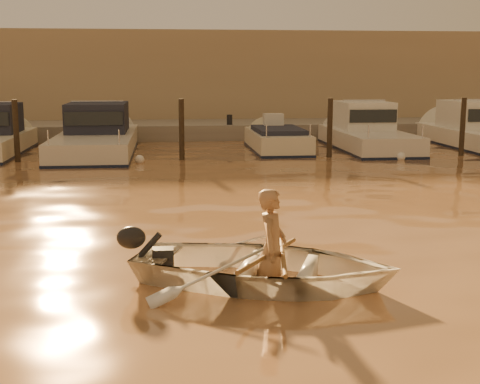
{
  "coord_description": "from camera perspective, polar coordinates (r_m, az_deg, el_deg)",
  "views": [
    {
      "loc": [
        -0.77,
        -8.31,
        2.89
      ],
      "look_at": [
        0.56,
        3.42,
        0.75
      ],
      "focal_mm": 50.0,
      "sensor_mm": 36.0,
      "label": 1
    }
  ],
  "objects": [
    {
      "name": "ground_plane",
      "position": [
        8.83,
        -1.12,
        -8.83
      ],
      "size": [
        160.0,
        160.0,
        0.0
      ],
      "primitive_type": "plane",
      "color": "#8E5D39",
      "rests_on": "ground"
    },
    {
      "name": "dinghy",
      "position": [
        9.21,
        2.12,
        -6.34
      ],
      "size": [
        4.31,
        3.7,
        0.75
      ],
      "primitive_type": "imported",
      "rotation": [
        0.0,
        0.0,
        1.21
      ],
      "color": "silver",
      "rests_on": "ground_plane"
    },
    {
      "name": "person",
      "position": [
        9.12,
        2.75,
        -4.81
      ],
      "size": [
        0.57,
        0.69,
        1.63
      ],
      "primitive_type": "imported",
      "rotation": [
        0.0,
        0.0,
        1.21
      ],
      "color": "#9A6F4D",
      "rests_on": "dinghy"
    },
    {
      "name": "outboard_motor",
      "position": [
        9.61,
        -6.71,
        -5.55
      ],
      "size": [
        0.98,
        0.69,
        0.7
      ],
      "primitive_type": null,
      "rotation": [
        0.0,
        0.0,
        -0.36
      ],
      "color": "black",
      "rests_on": "dinghy"
    },
    {
      "name": "oar_port",
      "position": [
        9.12,
        3.68,
        -5.45
      ],
      "size": [
        0.37,
        2.09,
        0.13
      ],
      "primitive_type": "cylinder",
      "rotation": [
        1.54,
        0.0,
        -0.15
      ],
      "color": "brown",
      "rests_on": "dinghy"
    },
    {
      "name": "oar_starboard",
      "position": [
        9.16,
        2.44,
        -5.38
      ],
      "size": [
        1.11,
        1.84,
        0.13
      ],
      "primitive_type": "cylinder",
      "rotation": [
        1.54,
        0.0,
        -0.53
      ],
      "color": "brown",
      "rests_on": "dinghy"
    },
    {
      "name": "moored_boat_2",
      "position": [
        24.53,
        -12.16,
        4.75
      ],
      "size": [
        2.63,
        8.69,
        1.75
      ],
      "primitive_type": null,
      "color": "beige",
      "rests_on": "ground_plane"
    },
    {
      "name": "moored_boat_3",
      "position": [
        24.8,
        3.18,
        4.09
      ],
      "size": [
        1.86,
        5.46,
        0.95
      ],
      "primitive_type": null,
      "color": "beige",
      "rests_on": "ground_plane"
    },
    {
      "name": "moored_boat_4",
      "position": [
        25.56,
        10.85,
        5.01
      ],
      "size": [
        2.31,
        7.1,
        1.75
      ],
      "primitive_type": null,
      "color": "silver",
      "rests_on": "ground_plane"
    },
    {
      "name": "piling_1",
      "position": [
        22.69,
        -18.55,
        4.71
      ],
      "size": [
        0.18,
        0.18,
        2.2
      ],
      "primitive_type": "cylinder",
      "color": "#2D2319",
      "rests_on": "ground_plane"
    },
    {
      "name": "piling_2",
      "position": [
        22.2,
        -5.0,
        5.09
      ],
      "size": [
        0.18,
        0.18,
        2.2
      ],
      "primitive_type": "cylinder",
      "color": "#2D2319",
      "rests_on": "ground_plane"
    },
    {
      "name": "piling_3",
      "position": [
        22.88,
        7.66,
        5.19
      ],
      "size": [
        0.18,
        0.18,
        2.2
      ],
      "primitive_type": "cylinder",
      "color": "#2D2319",
      "rests_on": "ground_plane"
    },
    {
      "name": "piling_4",
      "position": [
        24.46,
        18.45,
        5.08
      ],
      "size": [
        0.18,
        0.18,
        2.2
      ],
      "primitive_type": "cylinder",
      "color": "#2D2319",
      "rests_on": "ground_plane"
    },
    {
      "name": "fender_c",
      "position": [
        21.63,
        -8.56,
        2.75
      ],
      "size": [
        0.3,
        0.3,
        0.3
      ],
      "primitive_type": "sphere",
      "color": "white",
      "rests_on": "ground_plane"
    },
    {
      "name": "fender_d",
      "position": [
        23.14,
        5.43,
        3.3
      ],
      "size": [
        0.3,
        0.3,
        0.3
      ],
      "primitive_type": "sphere",
      "color": "orange",
      "rests_on": "ground_plane"
    },
    {
      "name": "fender_e",
      "position": [
        22.73,
        13.56,
        2.94
      ],
      "size": [
        0.3,
        0.3,
        0.3
      ],
      "primitive_type": "sphere",
      "color": "white",
      "rests_on": "ground_plane"
    },
    {
      "name": "quay",
      "position": [
        29.94,
        -5.0,
        4.98
      ],
      "size": [
        52.0,
        4.0,
        1.0
      ],
      "primitive_type": "cube",
      "color": "gray",
      "rests_on": "ground_plane"
    },
    {
      "name": "waterfront_building",
      "position": [
        35.32,
        -5.31,
        9.43
      ],
      "size": [
        46.0,
        7.0,
        4.8
      ],
      "primitive_type": "cube",
      "color": "#9E8466",
      "rests_on": "quay"
    }
  ]
}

